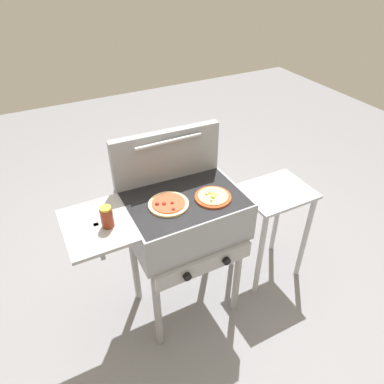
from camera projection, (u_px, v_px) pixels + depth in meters
The scene contains 7 objects.
ground_plane at pixel (186, 302), 2.44m from camera, with size 8.00×8.00×0.00m, color gray.
grill at pixel (182, 219), 1.98m from camera, with size 0.96×0.53×0.90m.
grill_lid_open at pixel (167, 155), 1.97m from camera, with size 0.63×0.09×0.30m.
pizza_cheese at pixel (213, 197), 1.89m from camera, with size 0.20×0.20×0.04m.
pizza_pepperoni at pixel (168, 204), 1.85m from camera, with size 0.21×0.21×0.03m.
sauce_jar at pixel (107, 217), 1.69m from camera, with size 0.06×0.06×0.11m.
prep_table at pixel (273, 215), 2.37m from camera, with size 0.44×0.36×0.73m.
Camera 1 is at (-0.66, -1.37, 2.05)m, focal length 33.02 mm.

